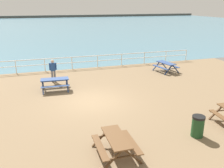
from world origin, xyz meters
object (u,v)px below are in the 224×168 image
(picnic_table_near_left, at_px, (166,65))
(picnic_table_near_right, at_px, (55,81))
(picnic_table_far_left, at_px, (116,141))
(litter_bin, at_px, (198,126))
(visitor, at_px, (53,69))

(picnic_table_near_left, bearing_deg, picnic_table_near_right, 91.05)
(picnic_table_near_left, relative_size, picnic_table_far_left, 1.13)
(picnic_table_near_left, distance_m, picnic_table_far_left, 12.71)
(picnic_table_near_right, bearing_deg, litter_bin, -53.14)
(visitor, relative_size, litter_bin, 1.75)
(litter_bin, bearing_deg, picnic_table_near_left, 67.96)
(picnic_table_near_right, bearing_deg, visitor, 91.31)
(picnic_table_near_left, distance_m, picnic_table_near_right, 9.50)
(picnic_table_near_right, xyz_separation_m, visitor, (0.05, 1.79, 0.36))
(visitor, height_order, litter_bin, visitor)
(visitor, bearing_deg, picnic_table_near_right, -171.73)
(picnic_table_far_left, bearing_deg, picnic_table_near_right, 11.31)
(picnic_table_near_left, xyz_separation_m, visitor, (-9.26, -0.12, 0.36))
(picnic_table_near_right, distance_m, picnic_table_far_left, 8.31)
(litter_bin, bearing_deg, picnic_table_far_left, -176.14)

